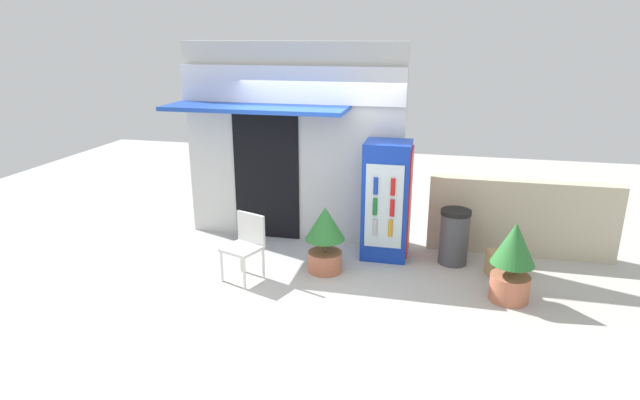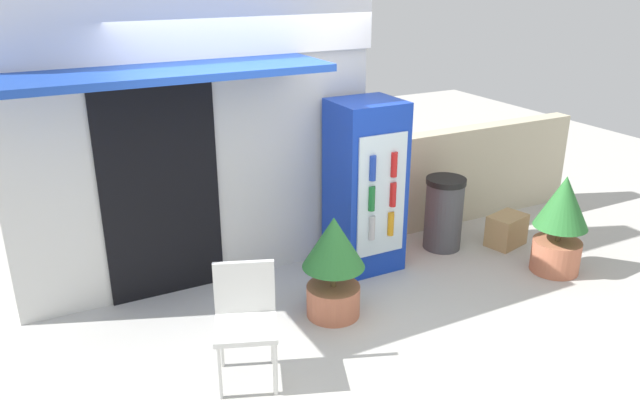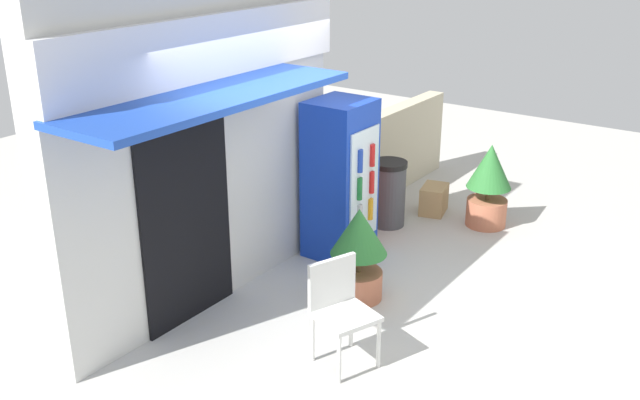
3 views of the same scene
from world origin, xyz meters
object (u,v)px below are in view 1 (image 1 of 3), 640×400
object	(u,v)px
potted_plant_near_shop	(325,235)
potted_plant_curbside	(513,259)
trash_bin	(454,237)
cardboard_box	(504,264)
drink_cooler	(387,201)
plastic_chair	(246,242)

from	to	relation	value
potted_plant_near_shop	potted_plant_curbside	bearing A→B (deg)	-7.09
trash_bin	potted_plant_near_shop	bearing A→B (deg)	-158.62
potted_plant_near_shop	potted_plant_curbside	distance (m)	2.42
potted_plant_near_shop	cardboard_box	world-z (taller)	potted_plant_near_shop
potted_plant_curbside	trash_bin	xyz separation A→B (m)	(-0.67, 0.98, -0.15)
potted_plant_curbside	drink_cooler	bearing A→B (deg)	148.44
drink_cooler	potted_plant_curbside	distance (m)	1.96
trash_bin	plastic_chair	bearing A→B (deg)	-157.58
potted_plant_curbside	cardboard_box	bearing A→B (deg)	89.93
cardboard_box	plastic_chair	bearing A→B (deg)	-166.03
trash_bin	cardboard_box	world-z (taller)	trash_bin
potted_plant_curbside	cardboard_box	world-z (taller)	potted_plant_curbside
drink_cooler	plastic_chair	world-z (taller)	drink_cooler
drink_cooler	cardboard_box	world-z (taller)	drink_cooler
drink_cooler	cardboard_box	distance (m)	1.81
drink_cooler	cardboard_box	bearing A→B (deg)	-10.76
potted_plant_near_shop	trash_bin	size ratio (longest dim) A/B	1.17
drink_cooler	potted_plant_curbside	bearing A→B (deg)	-31.56
plastic_chair	cardboard_box	bearing A→B (deg)	13.97
plastic_chair	potted_plant_curbside	bearing A→B (deg)	2.41
potted_plant_near_shop	potted_plant_curbside	world-z (taller)	potted_plant_curbside
drink_cooler	potted_plant_curbside	size ratio (longest dim) A/B	1.70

